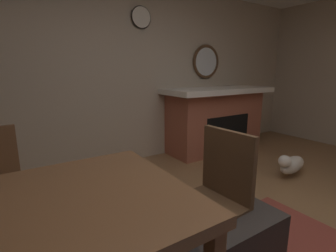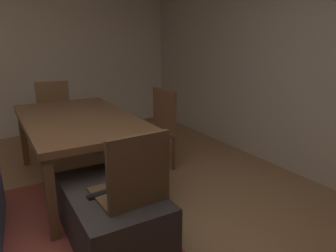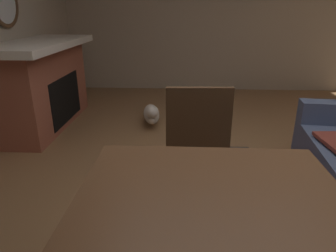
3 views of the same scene
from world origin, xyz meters
TOP-DOWN VIEW (x-y plane):
  - floor at (0.00, 0.00)m, footprint 8.83×8.83m
  - wall_left at (-3.68, 0.00)m, footprint 0.12×5.63m
  - area_rug at (0.36, 0.31)m, footprint 2.60×2.00m
  - fireplace at (-1.63, -2.24)m, footprint 1.86×0.76m
  - round_wall_mirror at (-1.63, -2.52)m, footprint 0.56×0.05m
  - ottoman_coffee_table at (0.36, -0.30)m, footprint 1.01×0.61m
  - tv_remote at (0.30, -0.19)m, footprint 0.07×0.16m
  - dining_chair_west at (0.14, -0.37)m, footprint 0.46×0.46m
  - small_dog at (-1.66, -0.88)m, footprint 0.60×0.28m

SIDE VIEW (x-z plane):
  - floor at x=0.00m, z-range 0.00..0.00m
  - area_rug at x=0.36m, z-range 0.00..0.01m
  - small_dog at x=-1.66m, z-range 0.02..0.30m
  - ottoman_coffee_table at x=0.36m, z-range 0.00..0.43m
  - tv_remote at x=0.30m, z-range 0.43..0.46m
  - dining_chair_west at x=0.14m, z-range 0.06..0.99m
  - fireplace at x=-1.63m, z-range 0.01..1.06m
  - wall_left at x=-3.68m, z-range 0.00..2.54m
  - round_wall_mirror at x=-1.63m, z-range 1.19..1.75m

